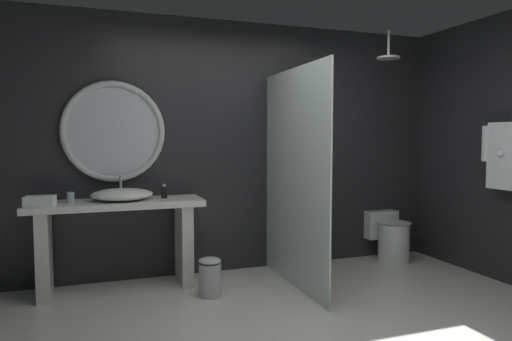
{
  "coord_description": "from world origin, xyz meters",
  "views": [
    {
      "loc": [
        -1.41,
        -2.75,
        1.4
      ],
      "look_at": [
        -0.1,
        0.96,
        1.12
      ],
      "focal_mm": 32.15,
      "sensor_mm": 36.0,
      "label": 1
    }
  ],
  "objects_px": {
    "toilet": "(389,236)",
    "hanging_bathrobe": "(507,152)",
    "round_wall_mirror": "(114,132)",
    "rain_shower_head": "(388,56)",
    "vessel_sink": "(122,194)",
    "tumbler_cup": "(71,197)",
    "waste_bin": "(210,277)",
    "soap_dispenser": "(164,192)",
    "folded_hand_towel": "(40,201)"
  },
  "relations": [
    {
      "from": "round_wall_mirror",
      "to": "rain_shower_head",
      "type": "height_order",
      "value": "rain_shower_head"
    },
    {
      "from": "vessel_sink",
      "to": "hanging_bathrobe",
      "type": "distance_m",
      "value": 3.58
    },
    {
      "from": "soap_dispenser",
      "to": "round_wall_mirror",
      "type": "bearing_deg",
      "value": 155.8
    },
    {
      "from": "tumbler_cup",
      "to": "soap_dispenser",
      "type": "xyz_separation_m",
      "value": [
        0.83,
        0.03,
        0.01
      ]
    },
    {
      "from": "rain_shower_head",
      "to": "round_wall_mirror",
      "type": "bearing_deg",
      "value": 169.34
    },
    {
      "from": "vessel_sink",
      "to": "soap_dispenser",
      "type": "distance_m",
      "value": 0.39
    },
    {
      "from": "round_wall_mirror",
      "to": "rain_shower_head",
      "type": "distance_m",
      "value": 2.85
    },
    {
      "from": "tumbler_cup",
      "to": "hanging_bathrobe",
      "type": "xyz_separation_m",
      "value": [
        3.82,
        -1.1,
        0.4
      ]
    },
    {
      "from": "round_wall_mirror",
      "to": "rain_shower_head",
      "type": "bearing_deg",
      "value": -10.66
    },
    {
      "from": "folded_hand_towel",
      "to": "waste_bin",
      "type": "bearing_deg",
      "value": -12.75
    },
    {
      "from": "vessel_sink",
      "to": "folded_hand_towel",
      "type": "bearing_deg",
      "value": -167.76
    },
    {
      "from": "hanging_bathrobe",
      "to": "waste_bin",
      "type": "distance_m",
      "value": 2.96
    },
    {
      "from": "vessel_sink",
      "to": "tumbler_cup",
      "type": "relative_size",
      "value": 5.9
    },
    {
      "from": "soap_dispenser",
      "to": "waste_bin",
      "type": "relative_size",
      "value": 0.39
    },
    {
      "from": "round_wall_mirror",
      "to": "toilet",
      "type": "xyz_separation_m",
      "value": [
        2.99,
        -0.19,
        -1.18
      ]
    },
    {
      "from": "round_wall_mirror",
      "to": "tumbler_cup",
      "type": "bearing_deg",
      "value": -149.19
    },
    {
      "from": "round_wall_mirror",
      "to": "waste_bin",
      "type": "relative_size",
      "value": 2.76
    },
    {
      "from": "tumbler_cup",
      "to": "toilet",
      "type": "height_order",
      "value": "tumbler_cup"
    },
    {
      "from": "vessel_sink",
      "to": "round_wall_mirror",
      "type": "distance_m",
      "value": 0.62
    },
    {
      "from": "toilet",
      "to": "waste_bin",
      "type": "height_order",
      "value": "toilet"
    },
    {
      "from": "round_wall_mirror",
      "to": "rain_shower_head",
      "type": "relative_size",
      "value": 3.31
    },
    {
      "from": "tumbler_cup",
      "to": "toilet",
      "type": "xyz_separation_m",
      "value": [
        3.37,
        0.04,
        -0.6
      ]
    },
    {
      "from": "tumbler_cup",
      "to": "round_wall_mirror",
      "type": "xyz_separation_m",
      "value": [
        0.39,
        0.23,
        0.58
      ]
    },
    {
      "from": "tumbler_cup",
      "to": "rain_shower_head",
      "type": "height_order",
      "value": "rain_shower_head"
    },
    {
      "from": "waste_bin",
      "to": "round_wall_mirror",
      "type": "bearing_deg",
      "value": 137.63
    },
    {
      "from": "soap_dispenser",
      "to": "folded_hand_towel",
      "type": "relative_size",
      "value": 0.58
    },
    {
      "from": "hanging_bathrobe",
      "to": "folded_hand_towel",
      "type": "distance_m",
      "value": 4.18
    },
    {
      "from": "toilet",
      "to": "folded_hand_towel",
      "type": "height_order",
      "value": "folded_hand_towel"
    },
    {
      "from": "folded_hand_towel",
      "to": "toilet",
      "type": "bearing_deg",
      "value": 3.06
    },
    {
      "from": "tumbler_cup",
      "to": "round_wall_mirror",
      "type": "height_order",
      "value": "round_wall_mirror"
    },
    {
      "from": "toilet",
      "to": "soap_dispenser",
      "type": "bearing_deg",
      "value": -179.76
    },
    {
      "from": "tumbler_cup",
      "to": "soap_dispenser",
      "type": "bearing_deg",
      "value": 2.37
    },
    {
      "from": "hanging_bathrobe",
      "to": "waste_bin",
      "type": "xyz_separation_m",
      "value": [
        -2.68,
        0.64,
        -1.09
      ]
    },
    {
      "from": "hanging_bathrobe",
      "to": "folded_hand_towel",
      "type": "height_order",
      "value": "hanging_bathrobe"
    },
    {
      "from": "tumbler_cup",
      "to": "rain_shower_head",
      "type": "bearing_deg",
      "value": -5.13
    },
    {
      "from": "hanging_bathrobe",
      "to": "folded_hand_towel",
      "type": "bearing_deg",
      "value": 166.85
    },
    {
      "from": "hanging_bathrobe",
      "to": "toilet",
      "type": "xyz_separation_m",
      "value": [
        -0.45,
        1.14,
        -0.99
      ]
    },
    {
      "from": "folded_hand_towel",
      "to": "tumbler_cup",
      "type": "bearing_deg",
      "value": 32.69
    },
    {
      "from": "rain_shower_head",
      "to": "toilet",
      "type": "relative_size",
      "value": 0.51
    },
    {
      "from": "tumbler_cup",
      "to": "waste_bin",
      "type": "distance_m",
      "value": 1.42
    },
    {
      "from": "rain_shower_head",
      "to": "waste_bin",
      "type": "bearing_deg",
      "value": -174.63
    },
    {
      "from": "round_wall_mirror",
      "to": "waste_bin",
      "type": "height_order",
      "value": "round_wall_mirror"
    },
    {
      "from": "soap_dispenser",
      "to": "vessel_sink",
      "type": "bearing_deg",
      "value": -174.49
    },
    {
      "from": "soap_dispenser",
      "to": "hanging_bathrobe",
      "type": "xyz_separation_m",
      "value": [
        3.0,
        -1.13,
        0.38
      ]
    },
    {
      "from": "vessel_sink",
      "to": "tumbler_cup",
      "type": "distance_m",
      "value": 0.44
    },
    {
      "from": "round_wall_mirror",
      "to": "hanging_bathrobe",
      "type": "relative_size",
      "value": 1.38
    },
    {
      "from": "tumbler_cup",
      "to": "folded_hand_towel",
      "type": "bearing_deg",
      "value": -147.31
    },
    {
      "from": "vessel_sink",
      "to": "rain_shower_head",
      "type": "relative_size",
      "value": 1.9
    },
    {
      "from": "hanging_bathrobe",
      "to": "toilet",
      "type": "relative_size",
      "value": 1.22
    },
    {
      "from": "toilet",
      "to": "hanging_bathrobe",
      "type": "bearing_deg",
      "value": -68.48
    }
  ]
}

